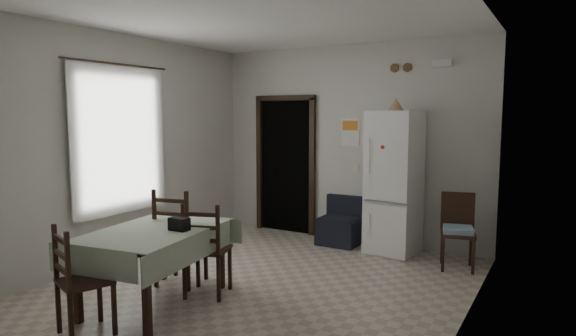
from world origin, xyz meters
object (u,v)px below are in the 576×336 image
(corner_chair, at_px, (458,232))
(navy_seat, at_px, (340,221))
(dining_chair_near_head, at_px, (85,280))
(fridge, at_px, (394,182))
(dining_chair_far_right, at_px, (207,248))
(dining_table, at_px, (156,267))
(dining_chair_far_left, at_px, (181,236))

(corner_chair, bearing_deg, navy_seat, 155.11)
(navy_seat, distance_m, dining_chair_near_head, 3.81)
(navy_seat, distance_m, corner_chair, 1.74)
(fridge, relative_size, dining_chair_far_right, 1.95)
(fridge, height_order, corner_chair, fridge)
(dining_table, xyz_separation_m, dining_chair_far_left, (-0.20, 0.57, 0.16))
(corner_chair, bearing_deg, dining_chair_near_head, -139.20)
(fridge, height_order, navy_seat, fridge)
(dining_table, relative_size, dining_chair_far_left, 1.35)
(fridge, bearing_deg, dining_chair_far_right, -109.25)
(dining_table, height_order, dining_chair_near_head, dining_chair_near_head)
(fridge, distance_m, navy_seat, 1.01)
(fridge, bearing_deg, dining_chair_far_left, -118.62)
(dining_chair_far_left, distance_m, dining_chair_far_right, 0.49)
(corner_chair, height_order, dining_chair_far_left, dining_chair_far_left)
(corner_chair, height_order, dining_chair_near_head, dining_chair_near_head)
(dining_chair_far_left, height_order, dining_chair_near_head, dining_chair_far_left)
(dining_chair_far_right, bearing_deg, dining_chair_near_head, 57.20)
(dining_table, bearing_deg, dining_chair_far_left, 100.09)
(corner_chair, height_order, dining_chair_far_right, dining_chair_far_right)
(fridge, height_order, dining_chair_far_right, fridge)
(dining_chair_far_right, height_order, dining_chair_near_head, dining_chair_far_right)
(navy_seat, xyz_separation_m, dining_table, (-0.65, -2.97, 0.04))
(corner_chair, distance_m, dining_chair_far_right, 3.02)
(fridge, xyz_separation_m, navy_seat, (-0.79, 0.00, -0.62))
(corner_chair, xyz_separation_m, dining_chair_near_head, (-2.38, -3.44, 0.02))
(corner_chair, xyz_separation_m, dining_chair_far_left, (-2.55, -2.08, 0.08))
(dining_chair_far_left, height_order, dining_chair_far_right, dining_chair_far_left)
(navy_seat, relative_size, dining_chair_near_head, 0.72)
(dining_chair_far_right, relative_size, dining_chair_near_head, 1.03)
(navy_seat, distance_m, dining_table, 3.04)
(dining_chair_near_head, bearing_deg, corner_chair, -105.50)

